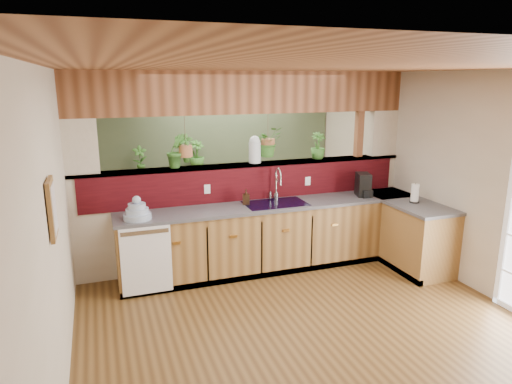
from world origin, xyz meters
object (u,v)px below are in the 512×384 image
object	(u,v)px
glass_jar	(255,149)
shelving_console	(170,198)
soap_dispenser	(246,197)
faucet	(277,183)
coffee_maker	(363,186)
dish_stack	(137,212)
paper_towel	(415,194)

from	to	relation	value
glass_jar	shelving_console	size ratio (longest dim) A/B	0.25
soap_dispenser	glass_jar	bearing A→B (deg)	52.14
faucet	coffee_maker	xyz separation A→B (m)	(1.23, -0.19, -0.09)
coffee_maker	soap_dispenser	bearing A→B (deg)	-166.57
coffee_maker	shelving_console	distance (m)	3.34
soap_dispenser	shelving_console	bearing A→B (deg)	106.99
dish_stack	soap_dispenser	size ratio (longest dim) A/B	1.61
soap_dispenser	shelving_console	size ratio (longest dim) A/B	0.14
paper_towel	shelving_console	size ratio (longest dim) A/B	0.18
dish_stack	paper_towel	world-z (taller)	dish_stack
dish_stack	glass_jar	world-z (taller)	glass_jar
faucet	paper_towel	bearing A→B (deg)	-23.39
dish_stack	shelving_console	distance (m)	2.55
coffee_maker	glass_jar	world-z (taller)	glass_jar
soap_dispenser	coffee_maker	world-z (taller)	coffee_maker
soap_dispenser	coffee_maker	distance (m)	1.69
faucet	glass_jar	xyz separation A→B (m)	(-0.24, 0.22, 0.43)
glass_jar	shelving_console	xyz separation A→B (m)	(-0.89, 1.90, -1.07)
shelving_console	soap_dispenser	bearing A→B (deg)	-70.55
dish_stack	shelving_console	bearing A→B (deg)	72.84
dish_stack	paper_towel	bearing A→B (deg)	-7.30
paper_towel	shelving_console	xyz separation A→B (m)	(-2.81, 2.84, -0.52)
faucet	shelving_console	world-z (taller)	faucet
dish_stack	glass_jar	size ratio (longest dim) A/B	0.88
glass_jar	paper_towel	bearing A→B (deg)	-26.19
coffee_maker	paper_towel	size ratio (longest dim) A/B	1.20
paper_towel	faucet	bearing A→B (deg)	156.61
dish_stack	soap_dispenser	world-z (taller)	dish_stack
faucet	coffee_maker	world-z (taller)	faucet
paper_towel	glass_jar	xyz separation A→B (m)	(-1.92, 0.94, 0.55)
soap_dispenser	paper_towel	bearing A→B (deg)	-17.14
shelving_console	paper_towel	bearing A→B (deg)	-42.92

